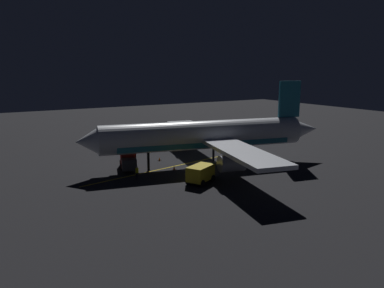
# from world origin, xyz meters

# --- Properties ---
(ground_plane) EXTENTS (180.00, 180.00, 0.20)m
(ground_plane) POSITION_xyz_m (0.00, 0.00, -0.10)
(ground_plane) COLOR black
(apron_guide_stripe) EXTENTS (6.01, 28.93, 0.01)m
(apron_guide_stripe) POSITION_xyz_m (1.99, 4.00, 0.00)
(apron_guide_stripe) COLOR gold
(apron_guide_stripe) RESTS_ON ground_plane
(airliner) EXTENTS (36.40, 37.15, 12.27)m
(airliner) POSITION_xyz_m (-0.13, -0.59, 4.45)
(airliner) COLOR silver
(airliner) RESTS_ON ground_plane
(baggage_truck) EXTENTS (6.00, 3.73, 2.52)m
(baggage_truck) POSITION_xyz_m (4.15, 10.14, 1.28)
(baggage_truck) COLOR maroon
(baggage_truck) RESTS_ON ground_plane
(catering_truck) EXTENTS (4.41, 5.82, 2.26)m
(catering_truck) POSITION_xyz_m (-6.72, 4.34, 1.17)
(catering_truck) COLOR gold
(catering_truck) RESTS_ON ground_plane
(ground_crew_worker) EXTENTS (0.40, 0.40, 1.74)m
(ground_crew_worker) POSITION_xyz_m (-1.38, 11.09, 0.89)
(ground_crew_worker) COLOR black
(ground_crew_worker) RESTS_ON ground_plane
(traffic_cone_near_left) EXTENTS (0.50, 0.50, 0.55)m
(traffic_cone_near_left) POSITION_xyz_m (4.97, 9.83, 0.25)
(traffic_cone_near_left) COLOR #EA590F
(traffic_cone_near_left) RESTS_ON ground_plane
(traffic_cone_near_right) EXTENTS (0.50, 0.50, 0.55)m
(traffic_cone_near_right) POSITION_xyz_m (6.18, 4.24, 0.25)
(traffic_cone_near_right) COLOR #EA590F
(traffic_cone_near_right) RESTS_ON ground_plane
(traffic_cone_under_wing) EXTENTS (0.50, 0.50, 0.55)m
(traffic_cone_under_wing) POSITION_xyz_m (0.31, 4.75, 0.25)
(traffic_cone_under_wing) COLOR #EA590F
(traffic_cone_under_wing) RESTS_ON ground_plane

